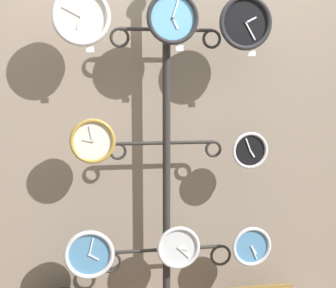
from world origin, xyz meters
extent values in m
cube|color=gray|center=(0.00, 0.57, 1.40)|extent=(4.40, 0.04, 2.80)
cylinder|color=#282623|center=(0.00, 0.41, 1.04)|extent=(0.04, 0.04, 2.04)
cylinder|color=#282623|center=(-0.13, 0.41, 1.81)|extent=(0.25, 0.02, 0.02)
torus|color=#282623|center=(-0.25, 0.41, 1.77)|extent=(0.11, 0.02, 0.11)
cylinder|color=#282623|center=(0.13, 0.41, 1.81)|extent=(0.25, 0.02, 0.02)
torus|color=#282623|center=(0.25, 0.41, 1.77)|extent=(0.11, 0.02, 0.11)
cylinder|color=#282623|center=(-0.13, 0.41, 1.20)|extent=(0.27, 0.02, 0.02)
torus|color=#282623|center=(-0.27, 0.41, 1.16)|extent=(0.10, 0.02, 0.10)
cylinder|color=#282623|center=(0.13, 0.41, 1.20)|extent=(0.27, 0.02, 0.02)
torus|color=#282623|center=(0.27, 0.41, 1.16)|extent=(0.10, 0.02, 0.10)
cylinder|color=#282623|center=(-0.16, 0.41, 0.59)|extent=(0.32, 0.02, 0.02)
torus|color=#282623|center=(-0.32, 0.41, 0.54)|extent=(0.13, 0.02, 0.13)
cylinder|color=#282623|center=(0.16, 0.41, 0.59)|extent=(0.32, 0.02, 0.02)
torus|color=#282623|center=(0.32, 0.41, 0.54)|extent=(0.13, 0.02, 0.13)
cylinder|color=silver|center=(-0.45, 0.32, 1.86)|extent=(0.27, 0.02, 0.27)
torus|color=silver|center=(-0.45, 0.30, 1.86)|extent=(0.29, 0.03, 0.29)
cylinder|color=silver|center=(-0.45, 0.31, 1.86)|extent=(0.02, 0.01, 0.02)
cube|color=silver|center=(-0.46, 0.30, 1.83)|extent=(0.03, 0.00, 0.06)
cube|color=silver|center=(-0.49, 0.30, 1.88)|extent=(0.10, 0.00, 0.05)
cylinder|color=#60A8DB|center=(0.01, 0.31, 1.86)|extent=(0.25, 0.02, 0.25)
torus|color=#262628|center=(0.01, 0.29, 1.86)|extent=(0.27, 0.02, 0.27)
cylinder|color=#262628|center=(0.01, 0.30, 1.86)|extent=(0.01, 0.01, 0.01)
cube|color=silver|center=(0.03, 0.29, 1.83)|extent=(0.03, 0.00, 0.06)
cube|color=silver|center=(0.03, 0.29, 1.90)|extent=(0.04, 0.00, 0.09)
cylinder|color=black|center=(0.40, 0.30, 1.84)|extent=(0.26, 0.02, 0.26)
torus|color=#262628|center=(0.40, 0.29, 1.84)|extent=(0.29, 0.03, 0.29)
cylinder|color=#262628|center=(0.40, 0.29, 1.84)|extent=(0.02, 0.01, 0.02)
cube|color=silver|center=(0.43, 0.29, 1.86)|extent=(0.06, 0.00, 0.04)
cube|color=silver|center=(0.43, 0.29, 1.80)|extent=(0.06, 0.00, 0.09)
cylinder|color=silver|center=(-0.40, 0.33, 1.23)|extent=(0.22, 0.02, 0.22)
torus|color=#A58438|center=(-0.40, 0.31, 1.23)|extent=(0.24, 0.02, 0.24)
cylinder|color=#A58438|center=(-0.40, 0.31, 1.23)|extent=(0.01, 0.01, 0.01)
cube|color=silver|center=(-0.43, 0.31, 1.24)|extent=(0.05, 0.00, 0.02)
cube|color=silver|center=(-0.41, 0.31, 1.27)|extent=(0.02, 0.00, 0.08)
cylinder|color=black|center=(0.45, 0.33, 1.16)|extent=(0.19, 0.02, 0.19)
torus|color=silver|center=(0.45, 0.32, 1.16)|extent=(0.21, 0.02, 0.21)
cylinder|color=silver|center=(0.45, 0.32, 1.16)|extent=(0.01, 0.01, 0.01)
cube|color=silver|center=(0.46, 0.32, 1.14)|extent=(0.03, 0.00, 0.04)
cube|color=silver|center=(0.44, 0.31, 1.19)|extent=(0.03, 0.00, 0.07)
cylinder|color=#4C84B2|center=(-0.43, 0.32, 0.63)|extent=(0.24, 0.02, 0.24)
torus|color=silver|center=(-0.43, 0.30, 0.63)|extent=(0.27, 0.02, 0.27)
cylinder|color=silver|center=(-0.43, 0.30, 0.63)|extent=(0.01, 0.01, 0.01)
cube|color=silver|center=(-0.41, 0.30, 0.61)|extent=(0.05, 0.00, 0.04)
cube|color=silver|center=(-0.42, 0.30, 0.67)|extent=(0.03, 0.00, 0.09)
cylinder|color=silver|center=(0.05, 0.32, 0.63)|extent=(0.22, 0.02, 0.22)
torus|color=silver|center=(0.05, 0.30, 0.63)|extent=(0.24, 0.02, 0.24)
cylinder|color=silver|center=(0.05, 0.30, 0.63)|extent=(0.01, 0.01, 0.01)
cube|color=silver|center=(0.07, 0.30, 0.63)|extent=(0.05, 0.00, 0.02)
cube|color=silver|center=(0.08, 0.30, 0.60)|extent=(0.07, 0.00, 0.06)
cylinder|color=#4C84B2|center=(0.47, 0.32, 0.62)|extent=(0.21, 0.02, 0.21)
torus|color=silver|center=(0.47, 0.30, 0.62)|extent=(0.23, 0.02, 0.23)
cylinder|color=silver|center=(0.47, 0.30, 0.62)|extent=(0.01, 0.01, 0.01)
cube|color=silver|center=(0.48, 0.30, 0.60)|extent=(0.04, 0.00, 0.05)
cube|color=silver|center=(0.48, 0.30, 0.58)|extent=(0.04, 0.00, 0.08)
cube|color=white|center=(-0.41, 0.31, 1.70)|extent=(0.04, 0.00, 0.03)
cube|color=white|center=(0.05, 0.30, 1.71)|extent=(0.04, 0.00, 0.03)
cube|color=white|center=(0.44, 0.29, 1.69)|extent=(0.04, 0.00, 0.03)
camera|label=1|loc=(-0.42, -2.11, 1.53)|focal=50.00mm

